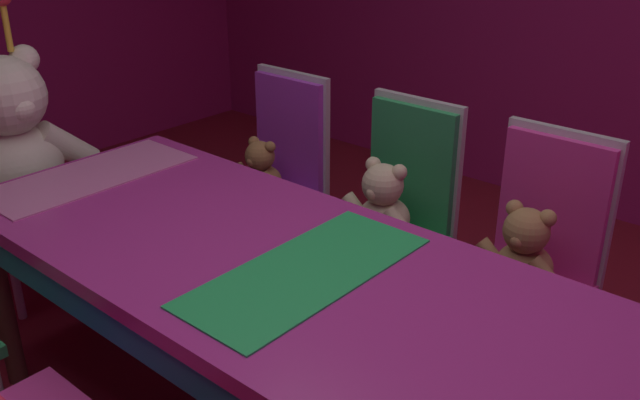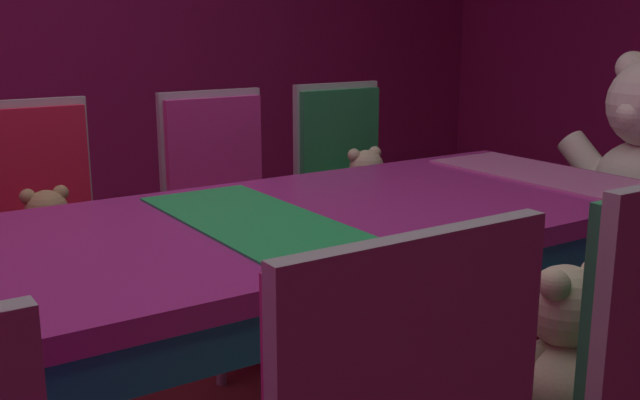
{
  "view_description": "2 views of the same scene",
  "coord_description": "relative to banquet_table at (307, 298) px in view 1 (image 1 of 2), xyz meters",
  "views": [
    {
      "loc": [
        -1.28,
        -1.16,
        1.74
      ],
      "look_at": [
        0.19,
        0.12,
        0.86
      ],
      "focal_mm": 39.82,
      "sensor_mm": 36.0,
      "label": 1
    },
    {
      "loc": [
        1.61,
        -0.87,
        1.23
      ],
      "look_at": [
        0.03,
        0.18,
        0.78
      ],
      "focal_mm": 41.95,
      "sensor_mm": 36.0,
      "label": 2
    }
  ],
  "objects": [
    {
      "name": "chair_right_3",
      "position": [
        0.86,
        0.93,
        -0.06
      ],
      "size": [
        0.42,
        0.41,
        0.98
      ],
      "rotation": [
        0.0,
        0.0,
        3.14
      ],
      "color": "purple",
      "rests_on": "ground_plane"
    },
    {
      "name": "chair_right_2",
      "position": [
        0.88,
        0.28,
        -0.06
      ],
      "size": [
        0.42,
        0.41,
        0.98
      ],
      "rotation": [
        0.0,
        0.0,
        3.14
      ],
      "color": "#268C4C",
      "rests_on": "ground_plane"
    },
    {
      "name": "teddy_right_1",
      "position": [
        0.74,
        -0.3,
        -0.06
      ],
      "size": [
        0.26,
        0.33,
        0.31
      ],
      "rotation": [
        0.0,
        0.0,
        3.14
      ],
      "color": "#9E7247",
      "rests_on": "chair_right_1"
    },
    {
      "name": "teddy_right_3",
      "position": [
        0.72,
        0.93,
        -0.08
      ],
      "size": [
        0.22,
        0.28,
        0.27
      ],
      "rotation": [
        0.0,
        0.0,
        3.14
      ],
      "color": "olive",
      "rests_on": "chair_right_3"
    },
    {
      "name": "teddy_right_2",
      "position": [
        0.73,
        0.28,
        -0.06
      ],
      "size": [
        0.27,
        0.34,
        0.32
      ],
      "rotation": [
        0.0,
        0.0,
        3.14
      ],
      "color": "beige",
      "rests_on": "chair_right_2"
    },
    {
      "name": "king_teddy_bear",
      "position": [
        0.0,
        1.65,
        0.09
      ],
      "size": [
        0.7,
        0.55,
        0.9
      ],
      "rotation": [
        0.0,
        0.0,
        -1.57
      ],
      "color": "silver",
      "rests_on": "throne_chair"
    },
    {
      "name": "throne_chair",
      "position": [
        0.0,
        1.82,
        -0.06
      ],
      "size": [
        0.41,
        0.42,
        0.98
      ],
      "rotation": [
        0.0,
        0.0,
        -1.57
      ],
      "color": "red",
      "rests_on": "ground_plane"
    },
    {
      "name": "chair_right_1",
      "position": [
        0.89,
        -0.3,
        -0.06
      ],
      "size": [
        0.42,
        0.41,
        0.98
      ],
      "rotation": [
        0.0,
        0.0,
        3.14
      ],
      "color": "#CC338C",
      "rests_on": "ground_plane"
    },
    {
      "name": "banquet_table",
      "position": [
        0.0,
        0.0,
        0.0
      ],
      "size": [
        0.9,
        2.55,
        0.75
      ],
      "color": "#B22D8C",
      "rests_on": "ground_plane"
    }
  ]
}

